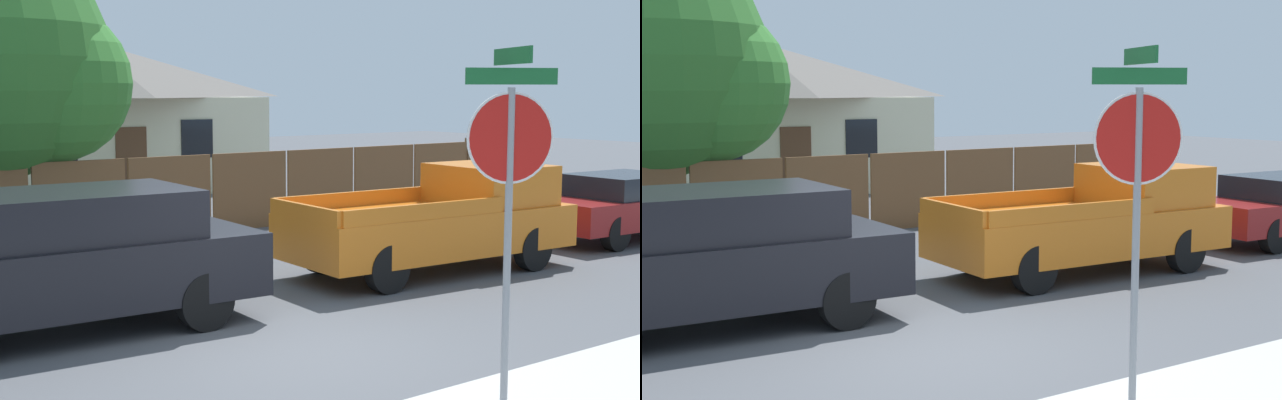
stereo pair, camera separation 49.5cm
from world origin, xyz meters
TOP-DOWN VIEW (x-y plane):
  - ground_plane at (0.00, 0.00)m, footprint 80.00×80.00m
  - wooden_fence at (4.54, 8.07)m, footprint 13.52×0.12m
  - house at (4.63, 17.25)m, footprint 9.74×6.48m
  - oak_tree at (-0.39, 9.04)m, footprint 4.91×4.68m
  - red_suv at (-1.84, 2.35)m, footprint 4.97×2.26m
  - orange_pickup at (4.65, 2.34)m, footprint 5.05×2.24m
  - stop_sign at (0.51, -2.75)m, footprint 0.81×0.73m

SIDE VIEW (x-z plane):
  - ground_plane at x=0.00m, z-range 0.00..0.00m
  - wooden_fence at x=4.54m, z-range -0.05..1.71m
  - orange_pickup at x=4.65m, z-range -0.03..1.70m
  - red_suv at x=-1.84m, z-range 0.08..1.85m
  - stop_sign at x=0.51m, z-range 0.61..3.98m
  - house at x=4.63m, z-range 0.08..4.55m
  - oak_tree at x=-0.39m, z-range 0.52..6.45m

